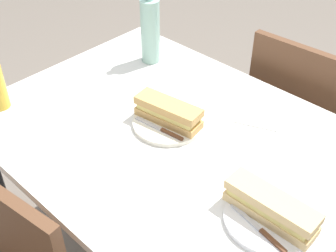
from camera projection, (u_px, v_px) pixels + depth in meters
The scene contains 10 objects.
dining_table at pixel (168, 157), 1.43m from camera, with size 1.16×0.88×0.74m.
chair_near at pixel (299, 119), 1.80m from camera, with size 0.42×0.42×0.87m.
plate_near at pixel (168, 123), 1.39m from camera, with size 0.22×0.22×0.01m, color silver.
baguette_sandwich_near at pixel (168, 112), 1.36m from camera, with size 0.22×0.10×0.07m.
knife_near at pixel (162, 130), 1.34m from camera, with size 0.18×0.03×0.01m.
plate_far at pixel (269, 218), 1.09m from camera, with size 0.22×0.22×0.01m, color white.
baguette_sandwich_far at pixel (271, 207), 1.06m from camera, with size 0.24×0.07×0.07m.
knife_far at pixel (261, 230), 1.05m from camera, with size 0.18×0.04×0.01m.
water_bottle at pixel (150, 29), 1.62m from camera, with size 0.07×0.07×0.32m.
paper_napkin at pixel (259, 114), 1.43m from camera, with size 0.14×0.14×0.00m, color white.
Camera 1 is at (-0.73, 0.76, 1.61)m, focal length 47.26 mm.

